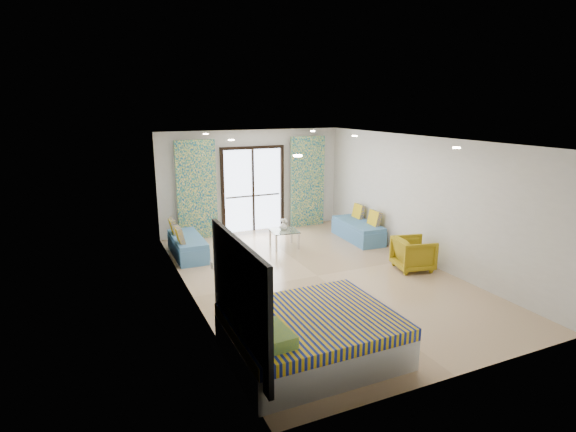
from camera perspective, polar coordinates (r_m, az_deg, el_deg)
name	(u,v)px	position (r m, az deg, el deg)	size (l,w,h in m)	color
floor	(317,276)	(9.09, 3.74, -7.59)	(5.00, 7.50, 0.01)	tan
ceiling	(320,140)	(8.48, 4.03, 9.63)	(5.00, 7.50, 0.01)	silver
wall_back	(253,181)	(12.06, -4.53, 4.46)	(5.00, 0.01, 2.70)	silver
wall_front	(466,276)	(5.80, 21.68, -7.13)	(5.00, 0.01, 2.70)	silver
wall_left	(189,224)	(7.86, -12.45, -1.02)	(0.01, 7.50, 2.70)	silver
wall_right	(421,199)	(10.08, 16.54, 2.03)	(0.01, 7.50, 2.70)	silver
balcony_door	(253,185)	(12.04, -4.47, 4.00)	(1.76, 0.08, 2.28)	black
balcony_rail	(253,196)	(12.11, -4.46, 2.58)	(1.52, 0.03, 0.04)	#595451
curtain_left	(197,190)	(11.48, -11.52, 3.23)	(1.00, 0.10, 2.50)	white
curtain_right	(307,182)	(12.51, 2.48, 4.37)	(1.00, 0.10, 2.50)	white
downlight_a	(298,156)	(6.07, 1.24, 7.65)	(0.12, 0.12, 0.02)	#FFE0B2
downlight_b	(457,148)	(7.70, 20.63, 8.12)	(0.12, 0.12, 0.02)	#FFE0B2
downlight_c	(231,140)	(8.86, -7.22, 9.55)	(0.12, 0.12, 0.02)	#FFE0B2
downlight_d	(355,136)	(10.05, 8.46, 10.03)	(0.12, 0.12, 0.02)	#FFE0B2
downlight_e	(206,134)	(10.79, -10.41, 10.21)	(0.12, 0.12, 0.02)	#FFE0B2
downlight_f	(313,131)	(11.78, 3.15, 10.72)	(0.12, 0.12, 0.02)	#FFE0B2
headboard	(239,297)	(5.60, -6.27, -10.23)	(0.06, 2.10, 1.50)	black
switch_plate	(212,265)	(6.72, -9.69, -6.15)	(0.02, 0.10, 0.10)	silver
bed	(310,335)	(6.26, 2.76, -14.87)	(2.20, 1.80, 0.76)	silver
daybed_left	(187,245)	(10.40, -12.71, -3.64)	(0.64, 1.63, 0.80)	teal
daybed_right	(358,230)	(11.50, 8.91, -1.73)	(0.73, 1.70, 0.82)	teal
coffee_table	(284,232)	(10.73, -0.49, -2.06)	(0.70, 0.70, 0.73)	silver
vase	(283,226)	(10.74, -0.63, -1.27)	(0.19, 0.20, 0.19)	white
armchair	(413,252)	(9.66, 15.65, -4.45)	(0.72, 0.67, 0.74)	#9F8614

